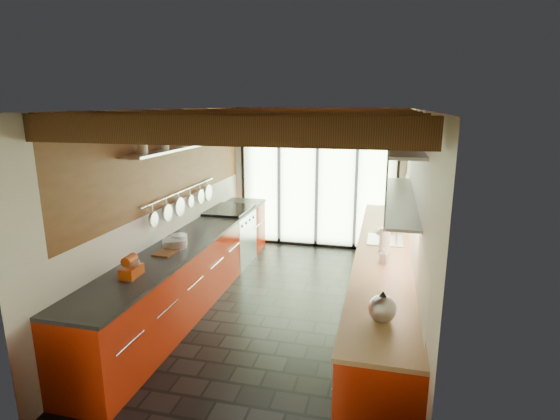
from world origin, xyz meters
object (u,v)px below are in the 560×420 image
at_px(kettle, 382,307).
at_px(bowl, 385,231).
at_px(stand_mixer, 132,268).
at_px(paper_towel, 385,240).
at_px(soap_bottle, 384,256).

distance_m(kettle, bowl, 2.60).
distance_m(stand_mixer, paper_towel, 2.91).
height_order(soap_bottle, bowl, soap_bottle).
bearing_deg(stand_mixer, bowl, 41.41).
xyz_separation_m(kettle, paper_towel, (0.00, 1.78, 0.03)).
height_order(kettle, bowl, kettle).
bearing_deg(bowl, paper_towel, -90.00).
bearing_deg(soap_bottle, kettle, -90.00).
bearing_deg(bowl, kettle, -90.00).
bearing_deg(stand_mixer, kettle, -8.09).
height_order(stand_mixer, kettle, kettle).
bearing_deg(stand_mixer, soap_bottle, 21.80).
distance_m(kettle, soap_bottle, 1.38).
bearing_deg(paper_towel, kettle, -90.00).
relative_size(stand_mixer, paper_towel, 0.77).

